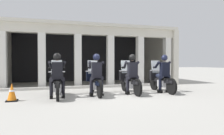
{
  "coord_description": "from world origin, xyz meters",
  "views": [
    {
      "loc": [
        -2.3,
        -7.45,
        1.24
      ],
      "look_at": [
        0.0,
        0.29,
        1.05
      ],
      "focal_mm": 32.08,
      "sensor_mm": 36.0,
      "label": 1
    }
  ],
  "objects": [
    {
      "name": "motorcycle_far_right",
      "position": [
        2.15,
        0.18,
        0.5
      ],
      "size": [
        0.62,
        2.04,
        1.35
      ],
      "rotation": [
        0.0,
        0.0,
        0.2
      ],
      "color": "black",
      "rests_on": "ground"
    },
    {
      "name": "police_officer_far_left",
      "position": [
        -2.15,
        -0.21,
        0.94
      ],
      "size": [
        0.63,
        0.61,
        1.58
      ],
      "rotation": [
        0.0,
        0.0,
        0.07
      ],
      "color": "black",
      "rests_on": "ground"
    },
    {
      "name": "motorcycle_far_left",
      "position": [
        -2.15,
        0.07,
        0.5
      ],
      "size": [
        0.62,
        2.04,
        1.35
      ],
      "rotation": [
        0.0,
        0.0,
        0.07
      ],
      "color": "black",
      "rests_on": "ground"
    },
    {
      "name": "motorcycle_center_right",
      "position": [
        0.72,
        0.18,
        0.5
      ],
      "size": [
        0.62,
        2.04,
        1.35
      ],
      "rotation": [
        0.0,
        0.0,
        0.17
      ],
      "color": "black",
      "rests_on": "ground"
    },
    {
      "name": "police_officer_center_right",
      "position": [
        0.72,
        -0.1,
        0.94
      ],
      "size": [
        0.63,
        0.61,
        1.58
      ],
      "rotation": [
        0.0,
        0.0,
        0.17
      ],
      "color": "black",
      "rests_on": "ground"
    },
    {
      "name": "motorcycle_center_left",
      "position": [
        -0.72,
        0.22,
        0.5
      ],
      "size": [
        0.62,
        2.04,
        1.35
      ],
      "rotation": [
        0.0,
        0.0,
        0.12
      ],
      "color": "black",
      "rests_on": "ground"
    },
    {
      "name": "police_officer_center_left",
      "position": [
        -0.72,
        -0.06,
        0.94
      ],
      "size": [
        0.63,
        0.61,
        1.58
      ],
      "rotation": [
        0.0,
        0.0,
        0.12
      ],
      "color": "black",
      "rests_on": "ground"
    },
    {
      "name": "station_building",
      "position": [
        -0.21,
        4.85,
        2.05
      ],
      "size": [
        9.7,
        4.21,
        3.28
      ],
      "color": "black",
      "rests_on": "ground"
    },
    {
      "name": "traffic_cone_flank",
      "position": [
        -3.57,
        -0.36,
        0.29
      ],
      "size": [
        0.34,
        0.34,
        0.59
      ],
      "color": "black",
      "rests_on": "ground"
    },
    {
      "name": "ground_plane",
      "position": [
        0.0,
        3.0,
        0.0
      ],
      "size": [
        80.0,
        80.0,
        0.0
      ],
      "primitive_type": "plane",
      "color": "#A8A59E"
    },
    {
      "name": "kerb_strip",
      "position": [
        -0.21,
        2.3,
        0.06
      ],
      "size": [
        9.2,
        0.24,
        0.12
      ],
      "primitive_type": "cube",
      "color": "#B7B5AD",
      "rests_on": "ground"
    },
    {
      "name": "police_officer_far_right",
      "position": [
        2.15,
        -0.11,
        0.94
      ],
      "size": [
        0.63,
        0.61,
        1.58
      ],
      "rotation": [
        0.0,
        0.0,
        0.2
      ],
      "color": "black",
      "rests_on": "ground"
    }
  ]
}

